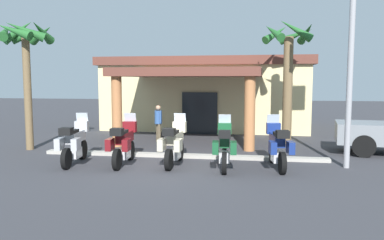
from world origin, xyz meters
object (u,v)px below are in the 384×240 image
(motel_building, at_px, (208,92))
(motorcycle_silver, at_px, (74,143))
(palm_tree_near_portico, at_px, (289,58))
(roadside_sign, at_px, (353,9))
(motorcycle_cream, at_px, (174,144))
(motorcycle_blue, at_px, (278,146))
(motorcycle_maroon, at_px, (124,144))
(motorcycle_green, at_px, (224,146))
(palm_tree_roadside, at_px, (26,46))
(pedestrian, at_px, (158,121))

(motel_building, distance_m, motorcycle_silver, 11.29)
(palm_tree_near_portico, xyz_separation_m, roadside_sign, (1.45, -4.57, 1.19))
(motorcycle_silver, xyz_separation_m, roadside_sign, (8.61, 0.82, 4.15))
(roadside_sign, bearing_deg, motorcycle_cream, -174.89)
(motorcycle_blue, bearing_deg, motorcycle_maroon, 85.58)
(motorcycle_green, height_order, palm_tree_near_portico, palm_tree_near_portico)
(motel_building, height_order, motorcycle_cream, motel_building)
(motorcycle_silver, xyz_separation_m, palm_tree_near_portico, (7.16, 5.39, 2.95))
(motel_building, height_order, motorcycle_blue, motel_building)
(motorcycle_blue, bearing_deg, roadside_sign, -85.76)
(motorcycle_cream, relative_size, motorcycle_green, 1.00)
(motorcycle_blue, height_order, palm_tree_roadside, palm_tree_roadside)
(motorcycle_silver, relative_size, roadside_sign, 0.30)
(motorcycle_silver, bearing_deg, palm_tree_roadside, 46.15)
(pedestrian, relative_size, roadside_sign, 0.22)
(motorcycle_green, xyz_separation_m, palm_tree_roadside, (-7.80, 2.11, 3.31))
(palm_tree_near_portico, bearing_deg, motorcycle_green, -113.66)
(motorcycle_maroon, height_order, roadside_sign, roadside_sign)
(palm_tree_near_portico, height_order, palm_tree_roadside, palm_tree_near_portico)
(motorcycle_silver, distance_m, roadside_sign, 9.59)
(motorcycle_maroon, relative_size, motorcycle_blue, 1.00)
(pedestrian, bearing_deg, motorcycle_maroon, -126.78)
(motorcycle_maroon, bearing_deg, motorcycle_green, -93.04)
(motorcycle_cream, distance_m, motorcycle_blue, 3.24)
(motel_building, relative_size, motorcycle_silver, 5.29)
(motel_building, relative_size, motorcycle_blue, 5.30)
(motorcycle_maroon, distance_m, motorcycle_green, 3.24)
(motorcycle_maroon, xyz_separation_m, palm_tree_near_portico, (5.54, 5.26, 2.95))
(palm_tree_near_portico, xyz_separation_m, palm_tree_roadside, (-10.11, -3.15, 0.36))
(palm_tree_near_portico, height_order, roadside_sign, roadside_sign)
(roadside_sign, bearing_deg, motorcycle_maroon, -174.37)
(motorcycle_maroon, height_order, palm_tree_roadside, palm_tree_roadside)
(pedestrian, height_order, palm_tree_roadside, palm_tree_roadside)
(motorcycle_cream, bearing_deg, pedestrian, 21.56)
(motorcycle_silver, xyz_separation_m, motorcycle_cream, (3.24, 0.34, 0.00))
(motel_building, relative_size, motorcycle_cream, 5.29)
(motorcycle_maroon, relative_size, roadside_sign, 0.30)
(motorcycle_maroon, distance_m, pedestrian, 4.68)
(motorcycle_cream, bearing_deg, motorcycle_silver, 97.57)
(motorcycle_cream, relative_size, pedestrian, 1.36)
(motorcycle_green, xyz_separation_m, pedestrian, (-3.24, 4.68, 0.24))
(motorcycle_silver, distance_m, motorcycle_green, 4.86)
(motorcycle_maroon, distance_m, palm_tree_near_portico, 8.19)
(motel_building, height_order, motorcycle_green, motel_building)
(palm_tree_roadside, relative_size, roadside_sign, 0.71)
(pedestrian, distance_m, roadside_sign, 8.95)
(motorcycle_silver, distance_m, motorcycle_cream, 3.25)
(motel_building, distance_m, motorcycle_cream, 10.51)
(motorcycle_silver, distance_m, palm_tree_roadside, 4.96)
(motorcycle_maroon, distance_m, motorcycle_blue, 4.86)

